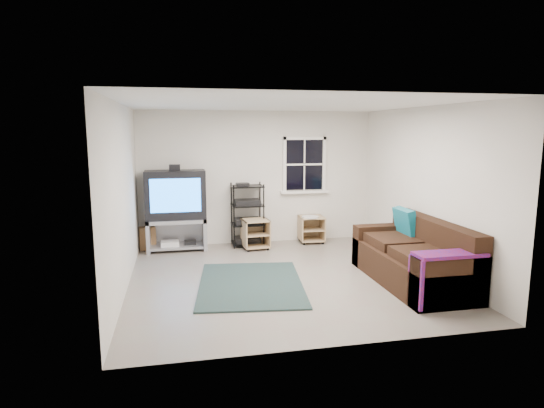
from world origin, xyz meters
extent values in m
plane|color=slate|center=(0.00, 0.00, 0.00)|extent=(4.60, 4.60, 0.00)
plane|color=white|center=(0.00, 0.00, 2.60)|extent=(4.60, 4.60, 0.00)
plane|color=beige|center=(0.00, 2.30, 1.30)|extent=(4.60, 0.00, 4.60)
plane|color=beige|center=(0.00, -2.30, 1.30)|extent=(4.60, 0.00, 4.60)
plane|color=beige|center=(-2.30, 0.00, 1.30)|extent=(0.00, 4.60, 4.60)
plane|color=beige|center=(2.30, 0.00, 1.30)|extent=(0.00, 4.60, 4.60)
cube|color=black|center=(0.95, 2.28, 1.55)|extent=(0.80, 0.01, 1.02)
cube|color=white|center=(0.95, 2.26, 2.07)|extent=(0.88, 0.06, 0.06)
cube|color=white|center=(0.95, 2.25, 1.00)|extent=(0.98, 0.14, 0.05)
cube|color=white|center=(0.54, 2.26, 1.55)|extent=(0.06, 0.06, 1.10)
cube|color=white|center=(1.36, 2.26, 1.55)|extent=(0.06, 0.06, 1.10)
cube|color=white|center=(0.95, 2.27, 1.55)|extent=(0.78, 0.04, 0.04)
cube|color=#9A9AA1|center=(-1.59, 2.00, 0.57)|extent=(1.09, 0.55, 0.07)
cube|color=#9A9AA1|center=(-2.11, 2.00, 0.30)|extent=(0.07, 0.55, 0.60)
cube|color=#9A9AA1|center=(-1.08, 2.00, 0.30)|extent=(0.07, 0.55, 0.60)
cube|color=#9A9AA1|center=(-1.59, 2.00, 0.08)|extent=(0.96, 0.50, 0.04)
cube|color=#9A9AA1|center=(-1.59, 2.25, 0.30)|extent=(1.09, 0.04, 0.60)
cube|color=silver|center=(-1.72, 1.95, 0.14)|extent=(0.33, 0.26, 0.09)
cube|color=black|center=(-1.35, 2.00, 0.13)|extent=(0.22, 0.20, 0.07)
cube|color=black|center=(-1.59, 2.00, 1.05)|extent=(1.09, 0.46, 0.90)
cube|color=#1E7AFF|center=(-1.59, 1.76, 1.07)|extent=(0.90, 0.01, 0.61)
cube|color=black|center=(-1.59, 2.00, 1.55)|extent=(0.20, 0.14, 0.11)
cylinder|color=black|center=(-0.53, 1.86, 0.61)|extent=(0.02, 0.02, 1.22)
cylinder|color=black|center=(0.04, 1.86, 0.61)|extent=(0.02, 0.02, 1.22)
cylinder|color=black|center=(-0.53, 2.26, 0.61)|extent=(0.02, 0.02, 1.22)
cylinder|color=black|center=(0.04, 2.26, 0.61)|extent=(0.02, 0.02, 1.22)
cube|color=black|center=(-0.24, 2.06, 0.06)|extent=(0.61, 0.44, 0.02)
cube|color=black|center=(-0.24, 2.06, 0.12)|extent=(0.48, 0.36, 0.10)
cube|color=black|center=(-0.24, 2.06, 0.43)|extent=(0.61, 0.44, 0.02)
cube|color=black|center=(-0.24, 2.06, 0.49)|extent=(0.48, 0.36, 0.10)
cube|color=black|center=(-0.24, 2.06, 0.80)|extent=(0.61, 0.44, 0.02)
cube|color=black|center=(-0.24, 2.06, 0.86)|extent=(0.48, 0.36, 0.10)
cube|color=black|center=(-0.24, 2.06, 1.17)|extent=(0.61, 0.44, 0.02)
cube|color=tan|center=(-0.13, 1.79, 0.55)|extent=(0.52, 0.52, 0.02)
cube|color=tan|center=(-0.13, 1.79, 0.06)|extent=(0.52, 0.52, 0.02)
cube|color=tan|center=(-0.36, 1.77, 0.30)|extent=(0.07, 0.48, 0.51)
cube|color=tan|center=(0.09, 1.81, 0.30)|extent=(0.07, 0.48, 0.51)
cube|color=tan|center=(-0.15, 2.02, 0.30)|extent=(0.43, 0.06, 0.51)
cube|color=tan|center=(-0.13, 1.79, 0.28)|extent=(0.48, 0.49, 0.02)
cylinder|color=black|center=(-0.30, 1.58, 0.02)|extent=(0.05, 0.05, 0.05)
cylinder|color=black|center=(0.04, 2.00, 0.02)|extent=(0.05, 0.05, 0.05)
cube|color=tan|center=(1.05, 2.04, 0.52)|extent=(0.50, 0.50, 0.02)
cube|color=tan|center=(1.05, 2.04, 0.06)|extent=(0.50, 0.50, 0.02)
cube|color=tan|center=(0.82, 2.05, 0.29)|extent=(0.05, 0.48, 0.48)
cube|color=tan|center=(1.27, 2.03, 0.29)|extent=(0.05, 0.48, 0.48)
cube|color=tan|center=(1.06, 2.27, 0.29)|extent=(0.43, 0.05, 0.48)
cube|color=tan|center=(1.05, 2.04, 0.27)|extent=(0.46, 0.48, 0.02)
cylinder|color=black|center=(0.85, 1.86, 0.02)|extent=(0.05, 0.05, 0.05)
cylinder|color=black|center=(1.25, 2.22, 0.02)|extent=(0.05, 0.05, 0.05)
cylinder|color=silver|center=(0.99, 1.94, 0.54)|extent=(0.34, 0.34, 0.02)
cube|color=black|center=(1.78, -0.61, 0.23)|extent=(0.98, 2.18, 0.46)
cube|color=black|center=(2.14, -0.61, 0.69)|extent=(0.26, 2.18, 0.47)
cube|color=black|center=(1.78, 0.34, 0.34)|extent=(0.98, 0.26, 0.68)
cube|color=black|center=(1.78, -1.57, 0.34)|extent=(0.98, 0.26, 0.68)
cube|color=black|center=(1.69, -1.05, 0.53)|extent=(0.65, 0.78, 0.14)
cube|color=black|center=(1.69, -0.18, 0.53)|extent=(0.65, 0.78, 0.14)
cube|color=teal|center=(1.98, -0.02, 0.78)|extent=(0.22, 0.52, 0.45)
cube|color=#0D1595|center=(1.76, -1.57, 0.70)|extent=(0.90, 0.33, 0.04)
cube|color=#0D1595|center=(1.31, -1.57, 0.36)|extent=(0.04, 0.33, 0.63)
cube|color=#2F1E15|center=(-0.55, -0.22, 0.01)|extent=(1.73, 2.21, 0.02)
cube|color=#9D7746|center=(-2.15, 2.15, 0.22)|extent=(0.34, 0.27, 0.43)
camera|label=1|loc=(-1.54, -6.50, 2.23)|focal=30.00mm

